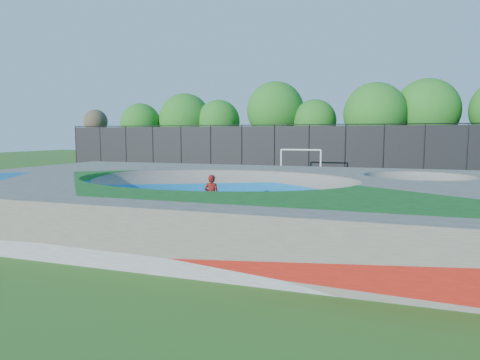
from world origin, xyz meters
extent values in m
plane|color=#2A5B19|center=(0.00, 0.00, 0.00)|extent=(120.00, 120.00, 0.00)
cube|color=gray|center=(0.00, 0.00, 0.75)|extent=(22.00, 14.00, 1.50)
imported|color=#B5180E|center=(-0.08, -0.18, 0.81)|extent=(0.62, 0.43, 1.62)
cube|color=black|center=(-0.08, -0.18, 0.03)|extent=(0.78, 0.22, 0.05)
cylinder|color=white|center=(-1.42, 16.88, 1.01)|extent=(0.12, 0.12, 2.02)
cylinder|color=white|center=(1.60, 16.88, 1.01)|extent=(0.12, 0.12, 2.02)
cylinder|color=white|center=(0.09, 16.88, 2.02)|extent=(3.02, 0.12, 0.12)
cylinder|color=black|center=(-24.00, 21.00, 2.00)|extent=(0.09, 0.09, 4.00)
cylinder|color=black|center=(-21.00, 21.00, 2.00)|extent=(0.09, 0.09, 4.00)
cylinder|color=black|center=(-18.00, 21.00, 2.00)|extent=(0.09, 0.09, 4.00)
cylinder|color=black|center=(-15.00, 21.00, 2.00)|extent=(0.09, 0.09, 4.00)
cylinder|color=black|center=(-12.00, 21.00, 2.00)|extent=(0.09, 0.09, 4.00)
cylinder|color=black|center=(-9.00, 21.00, 2.00)|extent=(0.09, 0.09, 4.00)
cylinder|color=black|center=(-6.00, 21.00, 2.00)|extent=(0.09, 0.09, 4.00)
cylinder|color=black|center=(-3.00, 21.00, 2.00)|extent=(0.09, 0.09, 4.00)
cylinder|color=black|center=(0.00, 21.00, 2.00)|extent=(0.09, 0.09, 4.00)
cylinder|color=black|center=(3.00, 21.00, 2.00)|extent=(0.09, 0.09, 4.00)
cylinder|color=black|center=(6.00, 21.00, 2.00)|extent=(0.09, 0.09, 4.00)
cylinder|color=black|center=(9.00, 21.00, 2.00)|extent=(0.09, 0.09, 4.00)
cylinder|color=black|center=(12.00, 21.00, 2.00)|extent=(0.09, 0.09, 4.00)
cube|color=black|center=(0.00, 21.00, 2.00)|extent=(48.00, 0.03, 3.80)
cylinder|color=black|center=(0.00, 21.00, 4.00)|extent=(48.00, 0.08, 0.08)
cylinder|color=#422C21|center=(-24.56, 25.06, 1.78)|extent=(0.44, 0.44, 3.55)
sphere|color=brown|center=(-24.56, 25.06, 4.65)|extent=(2.60, 2.60, 2.60)
cylinder|color=#422C21|center=(-18.71, 24.91, 1.38)|extent=(0.44, 0.44, 2.77)
sphere|color=#1F6B1C|center=(-18.71, 24.91, 4.36)|extent=(4.26, 4.26, 4.26)
cylinder|color=#422C21|center=(-13.96, 25.92, 1.37)|extent=(0.44, 0.44, 2.73)
sphere|color=#1F6B1C|center=(-13.96, 25.92, 4.77)|extent=(5.43, 5.43, 5.43)
cylinder|color=#422C21|center=(-10.30, 26.19, 1.43)|extent=(0.44, 0.44, 2.87)
sphere|color=#1F6B1C|center=(-10.30, 26.19, 4.53)|extent=(4.43, 4.43, 4.43)
cylinder|color=#422C21|center=(-4.42, 26.80, 1.72)|extent=(0.44, 0.44, 3.45)
sphere|color=#1F6B1C|center=(-4.42, 26.80, 5.59)|extent=(5.70, 5.70, 5.70)
cylinder|color=#422C21|center=(-0.42, 26.43, 1.46)|extent=(0.44, 0.44, 2.92)
sphere|color=#1F6B1C|center=(-0.42, 26.43, 4.48)|extent=(4.15, 4.15, 4.15)
cylinder|color=#422C21|center=(5.16, 24.84, 1.46)|extent=(0.44, 0.44, 2.92)
sphere|color=#1F6B1C|center=(5.16, 24.84, 4.99)|extent=(5.52, 5.52, 5.52)
cylinder|color=#422C21|center=(9.47, 26.45, 1.56)|extent=(0.44, 0.44, 3.12)
sphere|color=#1F6B1C|center=(9.47, 26.45, 5.26)|extent=(5.71, 5.71, 5.71)
camera|label=1|loc=(6.18, -15.17, 3.12)|focal=32.00mm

